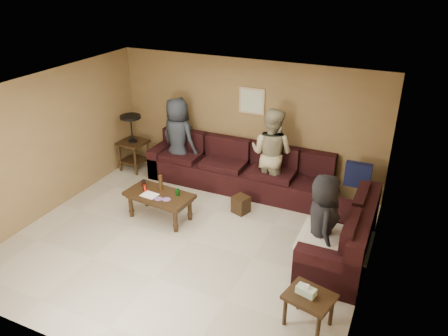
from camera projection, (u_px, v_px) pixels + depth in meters
name	position (u px, v px, depth m)	size (l,w,h in m)	color
room	(185.00, 147.00, 6.47)	(5.60, 5.50, 2.50)	beige
sectional_sofa	(267.00, 192.00, 7.98)	(4.65, 2.90, 0.97)	black
coffee_table	(159.00, 197.00, 7.63)	(1.24, 0.70, 0.78)	#322010
end_table_left	(133.00, 142.00, 9.34)	(0.59, 0.59, 1.23)	#322010
side_table_right	(309.00, 299.00, 5.36)	(0.67, 0.59, 0.62)	#322010
waste_bin	(241.00, 204.00, 7.92)	(0.26, 0.26, 0.32)	#322010
wall_art	(252.00, 101.00, 8.44)	(0.52, 0.04, 0.52)	tan
person_left	(178.00, 138.00, 8.97)	(0.83, 0.54, 1.71)	#282E38
person_middle	(271.00, 153.00, 8.19)	(0.86, 0.67, 1.77)	tan
person_right	(322.00, 223.00, 6.26)	(0.74, 0.48, 1.52)	black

